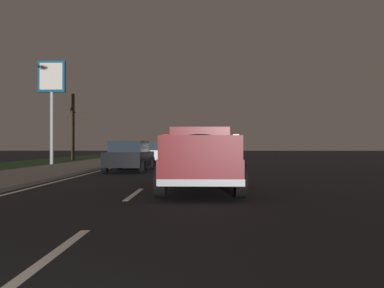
% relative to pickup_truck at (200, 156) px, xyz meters
% --- Properties ---
extents(ground, '(144.00, 144.00, 0.00)m').
position_rel_pickup_truck_xyz_m(ground, '(17.46, 1.75, -0.98)').
color(ground, black).
extents(sidewalk_shoulder, '(108.00, 4.00, 0.12)m').
position_rel_pickup_truck_xyz_m(sidewalk_shoulder, '(17.46, 7.45, -0.92)').
color(sidewalk_shoulder, slate).
rests_on(sidewalk_shoulder, ground).
extents(grass_verge, '(108.00, 6.00, 0.01)m').
position_rel_pickup_truck_xyz_m(grass_verge, '(17.46, 12.45, -0.98)').
color(grass_verge, '#1E3819').
rests_on(grass_verge, ground).
extents(lane_markings, '(108.00, 3.54, 0.01)m').
position_rel_pickup_truck_xyz_m(lane_markings, '(19.13, 4.26, -0.98)').
color(lane_markings, silver).
rests_on(lane_markings, ground).
extents(pickup_truck, '(5.43, 2.30, 1.87)m').
position_rel_pickup_truck_xyz_m(pickup_truck, '(0.00, 0.00, 0.00)').
color(pickup_truck, maroon).
rests_on(pickup_truck, ground).
extents(sedan_silver, '(4.42, 2.06, 1.54)m').
position_rel_pickup_truck_xyz_m(sedan_silver, '(25.16, 0.08, -0.20)').
color(sedan_silver, '#B2B5BA').
rests_on(sedan_silver, ground).
extents(sedan_white, '(4.45, 2.10, 1.54)m').
position_rel_pickup_truck_xyz_m(sedan_white, '(16.55, 3.43, -0.20)').
color(sedan_white, silver).
rests_on(sedan_white, ground).
extents(sedan_black, '(4.44, 2.08, 1.54)m').
position_rel_pickup_truck_xyz_m(sedan_black, '(7.52, 3.55, -0.20)').
color(sedan_black, black).
rests_on(sedan_black, ground).
extents(gas_price_sign, '(0.27, 1.90, 7.27)m').
position_rel_pickup_truck_xyz_m(gas_price_sign, '(14.22, 10.37, 4.50)').
color(gas_price_sign, '#99999E').
rests_on(gas_price_sign, ground).
extents(bare_tree_far, '(1.62, 1.22, 5.99)m').
position_rel_pickup_truck_xyz_m(bare_tree_far, '(21.30, 11.34, 2.13)').
color(bare_tree_far, '#423323').
rests_on(bare_tree_far, ground).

